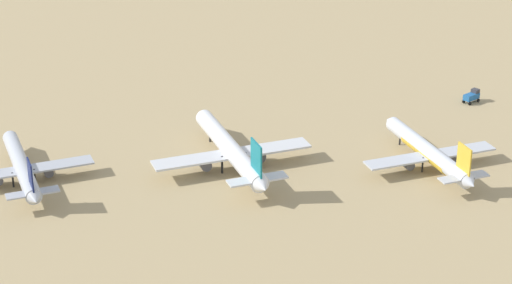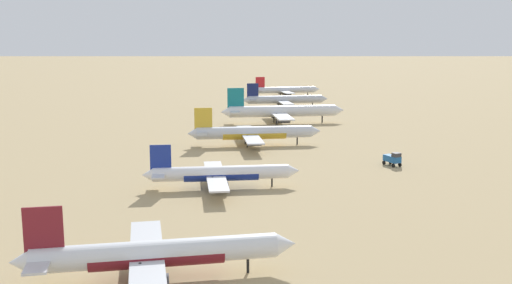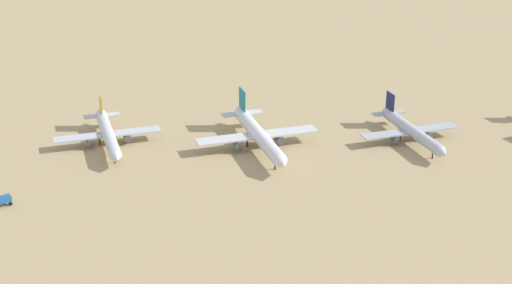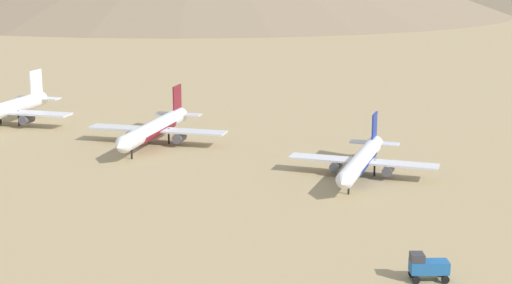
# 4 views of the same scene
# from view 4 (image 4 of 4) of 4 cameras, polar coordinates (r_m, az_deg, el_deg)

# --- Properties ---
(parked_jet_0) EXTENTS (44.80, 36.50, 12.92)m
(parked_jet_0) POSITION_cam_4_polar(r_m,az_deg,el_deg) (215.28, -17.96, 2.22)
(parked_jet_0) COLOR white
(parked_jet_0) RESTS_ON ground
(parked_jet_1) EXTENTS (41.75, 34.04, 12.04)m
(parked_jet_1) POSITION_cam_4_polar(r_m,az_deg,el_deg) (185.05, -7.41, 0.98)
(parked_jet_1) COLOR silver
(parked_jet_1) RESTS_ON ground
(parked_jet_2) EXTENTS (37.23, 30.23, 10.74)m
(parked_jet_2) POSITION_cam_4_polar(r_m,az_deg,el_deg) (157.11, 7.75, -1.34)
(parked_jet_2) COLOR white
(parked_jet_2) RESTS_ON ground
(service_truck) EXTENTS (4.39, 5.68, 3.90)m
(service_truck) POSITION_cam_4_polar(r_m,az_deg,el_deg) (108.87, 12.44, -8.86)
(service_truck) COLOR #1E5999
(service_truck) RESTS_ON ground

